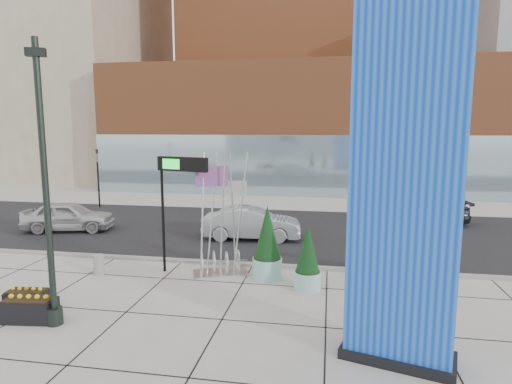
% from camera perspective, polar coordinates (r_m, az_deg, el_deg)
% --- Properties ---
extents(ground, '(160.00, 160.00, 0.00)m').
position_cam_1_polar(ground, '(14.21, -7.57, -14.53)').
color(ground, '#9E9991').
rests_on(ground, ground).
extents(street_asphalt, '(80.00, 12.00, 0.02)m').
position_cam_1_polar(street_asphalt, '(23.48, -0.27, -5.12)').
color(street_asphalt, black).
rests_on(street_asphalt, ground).
extents(curb_edge, '(80.00, 0.30, 0.12)m').
position_cam_1_polar(curb_edge, '(17.80, -3.70, -9.45)').
color(curb_edge, gray).
rests_on(curb_edge, ground).
extents(tower_podium, '(34.00, 10.00, 11.00)m').
position_cam_1_polar(tower_podium, '(39.57, 5.52, 8.41)').
color(tower_podium, '#A2552F').
rests_on(tower_podium, ground).
extents(tower_glass_front, '(34.00, 0.60, 5.00)m').
position_cam_1_polar(tower_glass_front, '(34.92, 4.86, 3.48)').
color(tower_glass_front, '#8CA5B2').
rests_on(tower_glass_front, ground).
extents(building_beige_left, '(18.00, 20.00, 34.00)m').
position_cam_1_polar(building_beige_left, '(56.47, -23.99, 19.51)').
color(building_beige_left, gray).
rests_on(building_beige_left, ground).
extents(blue_pylon, '(2.84, 1.85, 8.74)m').
position_cam_1_polar(blue_pylon, '(10.28, 19.37, 0.64)').
color(blue_pylon, blue).
rests_on(blue_pylon, ground).
extents(lamp_post, '(0.54, 0.43, 7.89)m').
position_cam_1_polar(lamp_post, '(13.06, -26.05, -2.57)').
color(lamp_post, black).
rests_on(lamp_post, ground).
extents(public_art_sculpture, '(2.30, 1.67, 4.71)m').
position_cam_1_polar(public_art_sculpture, '(16.47, -4.75, -6.69)').
color(public_art_sculpture, silver).
rests_on(public_art_sculpture, ground).
extents(concrete_bollard, '(0.40, 0.40, 0.77)m').
position_cam_1_polar(concrete_bollard, '(17.59, -20.22, -9.08)').
color(concrete_bollard, gray).
rests_on(concrete_bollard, ground).
extents(overhead_street_sign, '(2.09, 0.74, 4.50)m').
position_cam_1_polar(overhead_street_sign, '(16.31, -9.99, 2.45)').
color(overhead_street_sign, black).
rests_on(overhead_street_sign, ground).
extents(round_planter_east, '(0.98, 0.98, 2.46)m').
position_cam_1_polar(round_planter_east, '(16.78, 16.79, -6.99)').
color(round_planter_east, '#9BD1CC').
rests_on(round_planter_east, ground).
extents(round_planter_mid, '(0.92, 0.92, 2.30)m').
position_cam_1_polar(round_planter_mid, '(14.96, 6.91, -8.88)').
color(round_planter_mid, '#9BD1CC').
rests_on(round_planter_mid, ground).
extents(round_planter_west, '(1.11, 1.11, 2.76)m').
position_cam_1_polar(round_planter_west, '(15.88, 1.52, -6.96)').
color(round_planter_west, '#9BD1CC').
rests_on(round_planter_west, ground).
extents(box_planter_north, '(1.53, 0.89, 0.80)m').
position_cam_1_polar(box_planter_north, '(14.43, -27.97, -13.55)').
color(box_planter_north, black).
rests_on(box_planter_north, ground).
extents(box_planter_south, '(1.29, 0.75, 0.68)m').
position_cam_1_polar(box_planter_south, '(15.44, -28.20, -12.35)').
color(box_planter_south, black).
rests_on(box_planter_south, ground).
extents(car_white_west, '(5.03, 2.91, 1.61)m').
position_cam_1_polar(car_white_west, '(25.36, -23.75, -2.99)').
color(car_white_west, silver).
rests_on(car_white_west, ground).
extents(car_silver_mid, '(4.99, 2.11, 1.60)m').
position_cam_1_polar(car_silver_mid, '(21.49, -0.58, -4.24)').
color(car_silver_mid, '#ABAFB3').
rests_on(car_silver_mid, ground).
extents(car_dark_east, '(5.28, 2.99, 1.44)m').
position_cam_1_polar(car_dark_east, '(26.36, 21.48, -2.63)').
color(car_dark_east, black).
rests_on(car_dark_east, ground).
extents(traffic_signal, '(0.15, 0.18, 4.10)m').
position_cam_1_polar(traffic_signal, '(31.94, -20.32, 2.15)').
color(traffic_signal, black).
rests_on(traffic_signal, ground).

